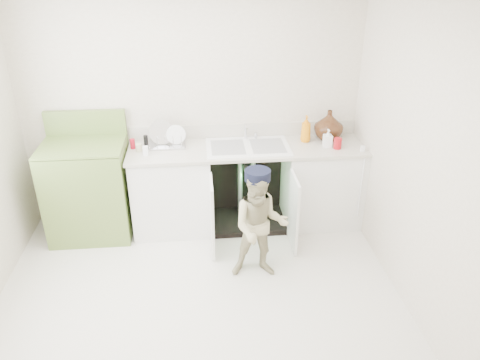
# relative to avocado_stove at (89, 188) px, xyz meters

# --- Properties ---
(ground) EXTENTS (3.50, 3.50, 0.00)m
(ground) POSITION_rel_avocado_stove_xyz_m (1.09, -1.18, -0.52)
(ground) COLOR beige
(ground) RESTS_ON ground
(room_shell) EXTENTS (6.00, 5.50, 1.26)m
(room_shell) POSITION_rel_avocado_stove_xyz_m (1.09, -1.18, 0.73)
(room_shell) COLOR beige
(room_shell) RESTS_ON ground
(counter_run) EXTENTS (2.44, 1.02, 1.22)m
(counter_run) POSITION_rel_avocado_stove_xyz_m (1.67, 0.03, -0.04)
(counter_run) COLOR white
(counter_run) RESTS_ON ground
(avocado_stove) EXTENTS (0.81, 0.65, 1.26)m
(avocado_stove) POSITION_rel_avocado_stove_xyz_m (0.00, 0.00, 0.00)
(avocado_stove) COLOR olive
(avocado_stove) RESTS_ON ground
(repair_worker) EXTENTS (0.54, 0.79, 1.06)m
(repair_worker) POSITION_rel_avocado_stove_xyz_m (1.65, -0.89, 0.02)
(repair_worker) COLOR tan
(repair_worker) RESTS_ON ground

